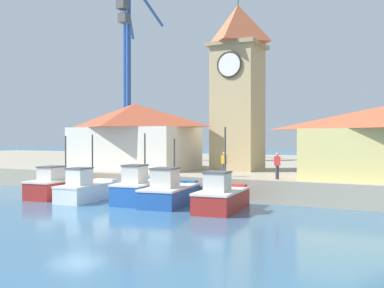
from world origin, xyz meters
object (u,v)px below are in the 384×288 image
(fishing_boat_left_inner, at_px, (140,189))
(fishing_boat_mid_left, at_px, (170,192))
(port_crane_far, at_px, (130,88))
(fishing_boat_center, at_px, (221,197))
(fishing_boat_far_left, at_px, (59,186))
(port_crane_near, at_px, (126,95))
(fishing_boat_left_outer, at_px, (87,189))
(clock_tower, at_px, (238,83))
(dock_worker_along_quay, at_px, (277,165))
(dock_worker_near_tower, at_px, (224,164))
(warehouse_left, at_px, (134,135))

(fishing_boat_left_inner, bearing_deg, fishing_boat_mid_left, -0.63)
(port_crane_far, bearing_deg, fishing_boat_center, -43.97)
(fishing_boat_center, bearing_deg, fishing_boat_far_left, 178.92)
(port_crane_near, bearing_deg, fishing_boat_left_inner, -51.78)
(fishing_boat_left_outer, distance_m, clock_tower, 14.51)
(fishing_boat_far_left, xyz_separation_m, fishing_boat_left_inner, (6.29, 0.32, 0.06))
(clock_tower, relative_size, port_crane_near, 0.78)
(fishing_boat_mid_left, relative_size, dock_worker_along_quay, 3.30)
(fishing_boat_far_left, bearing_deg, dock_worker_near_tower, 23.70)
(fishing_boat_center, relative_size, port_crane_far, 0.23)
(fishing_boat_center, bearing_deg, fishing_boat_left_outer, -177.60)
(fishing_boat_left_inner, xyz_separation_m, port_crane_far, (-13.80, 18.20, 8.66))
(fishing_boat_left_outer, height_order, fishing_boat_mid_left, fishing_boat_left_outer)
(port_crane_far, bearing_deg, dock_worker_near_tower, -38.80)
(fishing_boat_left_outer, relative_size, dock_worker_along_quay, 2.88)
(fishing_boat_center, bearing_deg, dock_worker_near_tower, 112.06)
(fishing_boat_left_inner, relative_size, fishing_boat_mid_left, 0.92)
(dock_worker_along_quay, bearing_deg, dock_worker_near_tower, 178.13)
(fishing_boat_mid_left, relative_size, fishing_boat_center, 1.13)
(fishing_boat_left_inner, height_order, dock_worker_near_tower, fishing_boat_left_inner)
(fishing_boat_left_inner, bearing_deg, clock_tower, 77.16)
(fishing_boat_mid_left, xyz_separation_m, port_crane_near, (-16.49, 18.30, 7.98))
(fishing_boat_left_outer, relative_size, fishing_boat_mid_left, 0.87)
(fishing_boat_left_inner, relative_size, clock_tower, 0.34)
(fishing_boat_left_inner, relative_size, warehouse_left, 0.49)
(dock_worker_near_tower, height_order, dock_worker_along_quay, same)
(fishing_boat_mid_left, relative_size, port_crane_near, 0.29)
(fishing_boat_far_left, distance_m, fishing_boat_mid_left, 8.39)
(fishing_boat_left_outer, bearing_deg, fishing_boat_mid_left, 9.25)
(dock_worker_near_tower, bearing_deg, clock_tower, 103.65)
(fishing_boat_far_left, distance_m, port_crane_far, 21.80)
(fishing_boat_left_inner, xyz_separation_m, clock_tower, (2.30, 10.08, 7.43))
(dock_worker_along_quay, bearing_deg, fishing_boat_mid_left, -142.69)
(fishing_boat_far_left, height_order, fishing_boat_center, fishing_boat_center)
(dock_worker_along_quay, bearing_deg, port_crane_far, 146.06)
(fishing_boat_mid_left, distance_m, clock_tower, 12.58)
(fishing_boat_left_inner, relative_size, dock_worker_along_quay, 3.05)
(clock_tower, xyz_separation_m, port_crane_near, (-16.69, 8.20, 0.48))
(port_crane_near, height_order, dock_worker_near_tower, port_crane_near)
(fishing_boat_far_left, distance_m, fishing_boat_left_inner, 6.29)
(port_crane_far, distance_m, dock_worker_near_tower, 23.65)
(dock_worker_along_quay, bearing_deg, clock_tower, 129.52)
(fishing_boat_left_inner, distance_m, warehouse_left, 10.45)
(fishing_boat_mid_left, height_order, warehouse_left, warehouse_left)
(fishing_boat_left_outer, relative_size, port_crane_near, 0.25)
(port_crane_far, height_order, dock_worker_along_quay, port_crane_far)
(dock_worker_near_tower, relative_size, dock_worker_along_quay, 1.00)
(fishing_boat_mid_left, relative_size, clock_tower, 0.37)
(fishing_boat_mid_left, bearing_deg, fishing_boat_center, -8.36)
(fishing_boat_left_outer, height_order, clock_tower, clock_tower)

